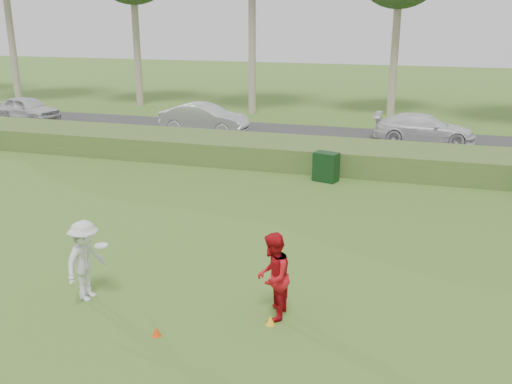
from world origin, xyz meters
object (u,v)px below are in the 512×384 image
(cone_yellow, at_px, (270,320))
(utility_cabinet, at_px, (326,167))
(player_white, at_px, (86,260))
(car_left, at_px, (28,109))
(car_mid, at_px, (204,118))
(car_right, at_px, (424,129))
(cone_orange, at_px, (156,331))
(player_red, at_px, (273,277))

(cone_yellow, xyz_separation_m, utility_cabinet, (-0.75, 10.12, 0.43))
(cone_yellow, bearing_deg, player_white, -179.04)
(player_white, relative_size, cone_yellow, 8.82)
(car_left, xyz_separation_m, car_mid, (10.61, -0.31, 0.05))
(player_white, distance_m, car_right, 18.66)
(cone_yellow, height_order, car_left, car_left)
(cone_orange, bearing_deg, car_mid, 109.05)
(car_mid, bearing_deg, cone_yellow, -151.55)
(utility_cabinet, bearing_deg, player_red, -69.13)
(player_white, relative_size, car_left, 0.44)
(player_white, height_order, utility_cabinet, player_white)
(utility_cabinet, height_order, car_left, car_left)
(utility_cabinet, bearing_deg, car_right, 83.21)
(utility_cabinet, bearing_deg, car_mid, 154.66)
(cone_yellow, xyz_separation_m, car_right, (2.45, 17.47, 0.62))
(cone_orange, relative_size, cone_yellow, 0.96)
(player_white, relative_size, car_mid, 0.39)
(car_right, bearing_deg, player_red, 170.77)
(player_red, height_order, cone_yellow, player_red)
(player_red, xyz_separation_m, cone_orange, (-1.89, -1.27, -0.79))
(cone_orange, relative_size, car_left, 0.05)
(car_mid, bearing_deg, player_white, -163.57)
(cone_orange, xyz_separation_m, car_left, (-16.71, 17.98, 0.63))
(car_right, bearing_deg, player_white, 158.93)
(player_red, height_order, car_left, player_red)
(player_white, height_order, car_right, player_white)
(player_red, xyz_separation_m, car_mid, (-7.99, 16.40, -0.11))
(player_red, distance_m, car_left, 25.00)
(cone_yellow, xyz_separation_m, car_left, (-18.63, 16.98, 0.63))
(player_red, relative_size, car_mid, 0.41)
(player_red, height_order, utility_cabinet, player_red)
(cone_orange, bearing_deg, utility_cabinet, 83.99)
(cone_yellow, relative_size, car_right, 0.04)
(player_red, relative_size, car_left, 0.45)
(utility_cabinet, bearing_deg, cone_orange, -79.31)
(cone_yellow, bearing_deg, utility_cabinet, 94.23)
(car_left, distance_m, car_mid, 10.61)
(cone_orange, distance_m, car_right, 18.98)
(cone_orange, height_order, car_right, car_right)
(car_right, bearing_deg, utility_cabinet, 155.48)
(player_red, height_order, car_mid, player_red)
(car_left, xyz_separation_m, car_right, (21.08, 0.48, -0.01))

